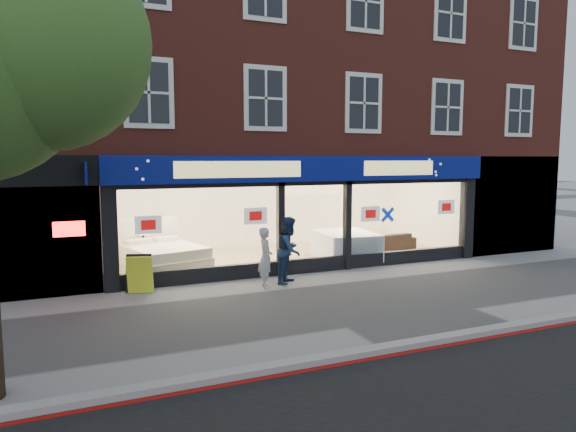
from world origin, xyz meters
TOP-DOWN VIEW (x-y plane):
  - ground at (0.00, 0.00)m, footprint 120.00×120.00m
  - kerb_line at (0.00, -3.10)m, footprint 60.00×0.10m
  - kerb_stone at (0.00, -2.90)m, footprint 60.00×0.25m
  - showroom_floor at (0.00, 5.25)m, footprint 11.00×4.50m
  - building at (-0.02, 6.93)m, footprint 19.00×8.26m
  - display_bed at (-3.99, 4.71)m, footprint 2.51×2.80m
  - bedside_table at (-4.40, 5.57)m, footprint 0.57×0.57m
  - mattress_stack at (1.60, 4.09)m, footprint 1.82×2.21m
  - sofa at (3.70, 4.85)m, footprint 1.99×0.92m
  - a_board at (-4.90, 2.61)m, footprint 0.70×0.56m
  - pedestrian_grey at (-1.91, 1.95)m, footprint 0.42×0.59m
  - pedestrian_blue at (-1.17, 2.15)m, footprint 1.06×1.07m

SIDE VIEW (x-z plane):
  - ground at x=0.00m, z-range 0.00..0.00m
  - kerb_line at x=0.00m, z-range 0.00..0.01m
  - showroom_floor at x=0.00m, z-range 0.00..0.10m
  - kerb_stone at x=0.00m, z-range 0.00..0.12m
  - bedside_table at x=-4.40m, z-range 0.10..0.65m
  - sofa at x=3.70m, z-range 0.10..0.66m
  - a_board at x=-4.90m, z-range 0.00..0.94m
  - display_bed at x=-3.99m, z-range -0.20..1.15m
  - mattress_stack at x=1.60m, z-range 0.10..0.91m
  - pedestrian_grey at x=-1.91m, z-range 0.00..1.52m
  - pedestrian_blue at x=-1.17m, z-range 0.00..1.74m
  - building at x=-0.02m, z-range 1.52..11.82m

